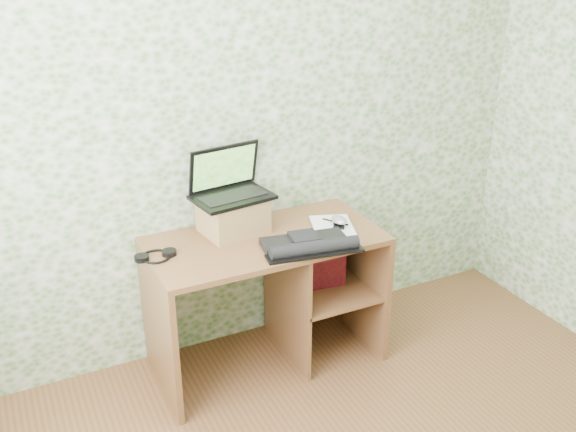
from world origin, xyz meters
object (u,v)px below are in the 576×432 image
laptop (229,185)px  keyboard (309,244)px  riser (233,215)px  notepad (333,227)px  desk (277,278)px

laptop → keyboard: size_ratio=0.86×
riser → keyboard: size_ratio=0.62×
riser → notepad: (0.48, -0.20, -0.09)m
riser → keyboard: bearing=-53.2°
desk → notepad: size_ratio=4.02×
keyboard → notepad: keyboard is taller
riser → keyboard: riser is taller
riser → laptop: size_ratio=0.72×
riser → laptop: (-0.00, 0.04, 0.15)m
laptop → notepad: size_ratio=1.42×
desk → laptop: bearing=140.8°
laptop → notepad: 0.59m
riser → keyboard: 0.44m
riser → keyboard: (0.26, -0.35, -0.07)m
riser → laptop: 0.16m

